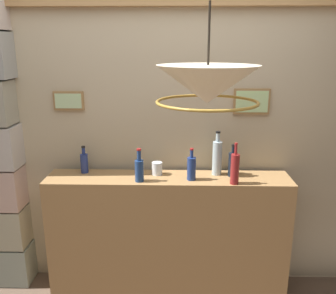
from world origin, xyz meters
TOP-DOWN VIEW (x-y plane):
  - panelled_rear_partition at (0.00, 1.10)m, footprint 3.49×0.15m
  - bar_shelf_unit at (0.00, 0.86)m, footprint 1.84×0.33m
  - liquor_bottle_vermouth at (0.37, 0.93)m, footprint 0.07×0.07m
  - liquor_bottle_gin at (0.17, 0.81)m, footprint 0.06×0.06m
  - liquor_bottle_amaro at (0.48, 0.74)m, footprint 0.06×0.06m
  - liquor_bottle_port at (0.48, 0.89)m, footprint 0.07×0.07m
  - liquor_bottle_rye at (-0.21, 0.77)m, footprint 0.06×0.06m
  - liquor_bottle_bourbon at (-0.65, 0.94)m, footprint 0.06×0.06m
  - glass_tumbler_rocks at (-0.09, 0.91)m, footprint 0.08×0.08m
  - pendant_lamp at (0.22, 0.20)m, footprint 0.54×0.54m

SIDE VIEW (x-z plane):
  - bar_shelf_unit at x=0.00m, z-range 0.00..0.99m
  - glass_tumbler_rocks at x=-0.09m, z-range 0.99..1.09m
  - liquor_bottle_bourbon at x=-0.65m, z-range 0.97..1.18m
  - liquor_bottle_gin at x=0.17m, z-range 0.96..1.20m
  - liquor_bottle_rye at x=-0.21m, z-range 0.96..1.21m
  - liquor_bottle_port at x=0.48m, z-range 0.97..1.21m
  - liquor_bottle_amaro at x=0.48m, z-range 0.96..1.26m
  - liquor_bottle_vermouth at x=0.37m, z-range 0.96..1.30m
  - panelled_rear_partition at x=0.00m, z-range 0.07..2.51m
  - pendant_lamp at x=0.22m, z-range 1.49..2.00m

